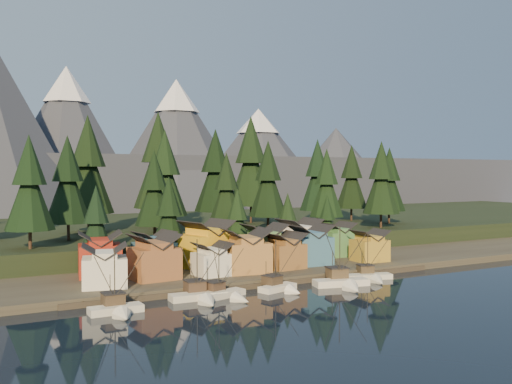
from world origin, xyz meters
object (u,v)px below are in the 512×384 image
boat_3 (281,280)px  boat_1 (201,288)px  boat_5 (371,271)px  house_back_0 (100,253)px  boat_4 (344,275)px  house_back_1 (154,250)px  boat_0 (117,300)px  boat_2 (225,288)px  house_front_0 (105,264)px  house_front_1 (154,255)px

boat_3 → boat_1: bearing=163.8°
boat_5 → house_back_0: size_ratio=1.14×
boat_1 → boat_4: 29.06m
boat_3 → house_back_0: size_ratio=1.12×
boat_4 → house_back_1: (-29.26, 26.36, 3.48)m
house_back_0 → boat_1: bearing=-53.5°
boat_0 → house_back_0: size_ratio=1.22×
boat_2 → boat_5: 33.81m
house_front_0 → house_front_1: bearing=29.2°
house_front_0 → house_back_0: size_ratio=0.98×
boat_0 → boat_5: (53.43, 3.18, -0.46)m
boat_0 → boat_3: (31.38, 2.47, -0.18)m
boat_0 → house_back_0: 26.49m
boat_2 → boat_4: bearing=-21.4°
boat_4 → house_front_0: boat_4 is taller
boat_4 → house_back_0: boat_4 is taller
boat_4 → boat_1: bearing=-171.5°
boat_5 → boat_4: bearing=-145.2°
house_back_0 → boat_0: bearing=-87.6°
house_front_0 → boat_2: bearing=-22.8°
house_front_0 → house_front_1: 10.71m
boat_4 → boat_5: boat_4 is taller
house_front_0 → house_back_1: size_ratio=1.09×
boat_0 → boat_4: (44.12, 0.13, 0.08)m
boat_3 → house_front_0: (-29.66, 12.56, 3.45)m
boat_5 → house_back_0: house_back_0 is taller
boat_0 → boat_4: bearing=-0.4°
boat_3 → house_back_1: (-16.52, 24.02, 3.74)m
boat_2 → house_front_1: house_front_1 is taller
boat_1 → house_back_1: 24.26m
boat_1 → house_front_1: boat_1 is taller
boat_4 → house_front_1: 36.91m
house_back_0 → boat_2: bearing=-46.0°
house_front_1 → house_front_0: bearing=-169.6°
boat_1 → house_back_1: boat_1 is taller
house_back_1 → house_front_1: bearing=-116.6°
boat_3 → boat_5: 22.06m
boat_1 → house_back_0: bearing=119.7°
boat_2 → boat_4: boat_4 is taller
boat_2 → boat_5: (33.79, 1.25, 0.01)m
house_front_1 → house_back_0: 11.71m
boat_0 → house_back_1: (14.86, 26.49, 3.56)m
boat_0 → boat_2: boat_0 is taller
house_back_0 → house_front_0: bearing=-89.1°
boat_2 → boat_4: (24.49, -1.80, 0.56)m
boat_5 → house_back_0: 55.07m
boat_5 → house_back_1: house_back_1 is taller
boat_2 → house_back_0: house_back_0 is taller
boat_3 → boat_4: boat_4 is taller
boat_2 → boat_3: boat_3 is taller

